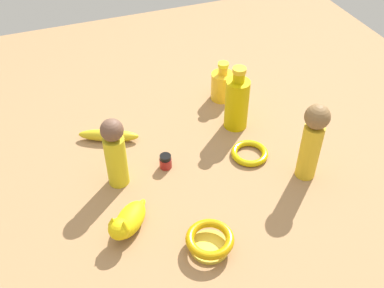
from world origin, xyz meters
name	(u,v)px	position (x,y,z in m)	size (l,w,h in m)	color
ground	(192,166)	(0.00, 0.00, 0.00)	(2.00, 2.00, 0.00)	#936D47
person_figure_child	(115,152)	(-0.21, 0.01, 0.11)	(0.06, 0.06, 0.21)	gold
bottle_tall	(237,102)	(0.19, 0.13, 0.09)	(0.07, 0.07, 0.21)	#C0A605
cat_figurine	(127,222)	(-0.23, -0.16, 0.03)	(0.13, 0.13, 0.09)	#DEBD0E
banana	(109,135)	(-0.20, 0.19, 0.02)	(0.18, 0.04, 0.04)	gold
bottle_short	(222,85)	(0.21, 0.28, 0.05)	(0.08, 0.08, 0.14)	gold
bangle	(250,153)	(0.17, -0.02, 0.01)	(0.11, 0.11, 0.02)	#B79D07
person_figure_adult	(312,139)	(0.28, -0.14, 0.13)	(0.07, 0.07, 0.24)	gold
nail_polish_jar	(166,161)	(-0.07, 0.02, 0.02)	(0.03, 0.03, 0.04)	maroon
bowl	(210,241)	(-0.06, -0.28, 0.03)	(0.12, 0.12, 0.05)	yellow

